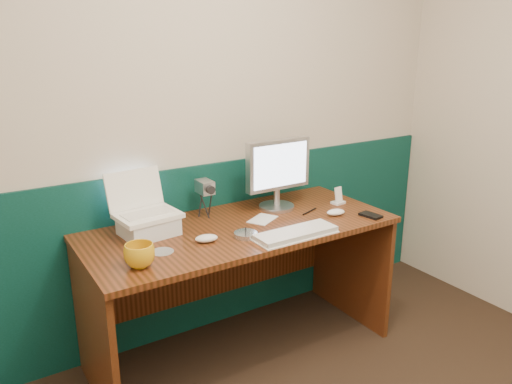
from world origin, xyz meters
TOP-DOWN VIEW (x-y plane):
  - back_wall at (0.00, 1.75)m, footprint 3.50×0.04m
  - wainscot at (0.00, 1.74)m, footprint 3.48×0.02m
  - desk at (0.09, 1.38)m, footprint 1.60×0.70m
  - laptop_riser at (-0.35, 1.52)m, footprint 0.27×0.24m
  - laptop at (-0.35, 1.52)m, footprint 0.31×0.25m
  - monitor at (0.41, 1.51)m, footprint 0.39×0.11m
  - keyboard at (0.25, 1.11)m, footprint 0.42×0.14m
  - mouse_right at (0.61, 1.24)m, footprint 0.11×0.08m
  - mouse_left at (-0.15, 1.28)m, footprint 0.12×0.09m
  - mug at (-0.51, 1.19)m, footprint 0.15×0.15m
  - camcorder at (0.00, 1.60)m, footprint 0.09×0.13m
  - cd_spindle at (0.03, 1.24)m, footprint 0.11×0.11m
  - cd_loose_a at (-0.38, 1.28)m, footprint 0.11×0.11m
  - pen at (0.52, 1.36)m, footprint 0.13×0.06m
  - papers at (0.23, 1.39)m, footprint 0.19×0.17m
  - dock at (0.75, 1.39)m, footprint 0.08×0.06m
  - music_player at (0.75, 1.39)m, footprint 0.05×0.03m
  - pda at (0.76, 1.12)m, footprint 0.09×0.13m

SIDE VIEW (x-z plane):
  - desk at x=0.09m, z-range 0.00..0.75m
  - wainscot at x=0.00m, z-range 0.00..1.00m
  - cd_loose_a at x=-0.38m, z-range 0.75..0.75m
  - papers at x=0.23m, z-range 0.75..0.75m
  - pen at x=0.52m, z-range 0.75..0.76m
  - pda at x=0.76m, z-range 0.75..0.76m
  - dock at x=0.75m, z-range 0.75..0.76m
  - cd_spindle at x=0.03m, z-range 0.75..0.77m
  - keyboard at x=0.25m, z-range 0.75..0.77m
  - mouse_right at x=0.61m, z-range 0.75..0.78m
  - mouse_left at x=-0.15m, z-range 0.75..0.79m
  - laptop_riser at x=-0.35m, z-range 0.75..0.84m
  - mug at x=-0.51m, z-range 0.75..0.85m
  - music_player at x=0.75m, z-range 0.76..0.85m
  - camcorder at x=0.00m, z-range 0.75..0.95m
  - monitor at x=0.41m, z-range 0.75..1.14m
  - laptop at x=-0.35m, z-range 0.84..1.08m
  - back_wall at x=0.00m, z-range 0.00..2.50m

